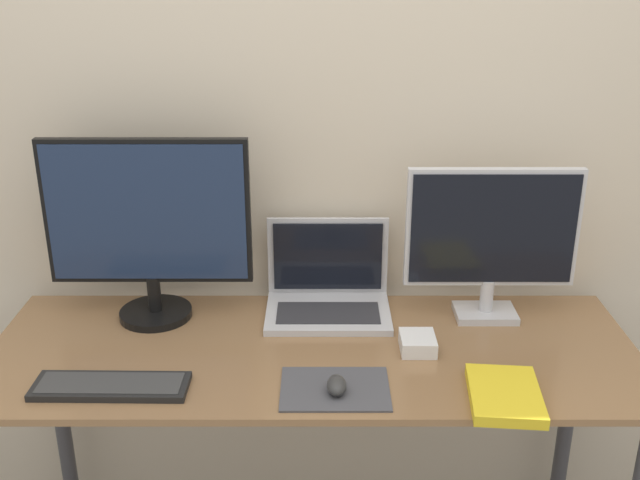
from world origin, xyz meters
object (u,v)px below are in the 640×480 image
(power_brick, at_px, (420,343))
(book, at_px, (507,395))
(monitor_left, at_px, (150,225))
(laptop, at_px, (330,289))
(keyboard, at_px, (113,386))
(monitor_right, at_px, (494,237))
(mouse, at_px, (339,385))

(power_brick, bearing_deg, book, -52.73)
(monitor_left, xyz_separation_m, laptop, (0.47, 0.05, -0.21))
(keyboard, distance_m, power_brick, 0.74)
(monitor_right, distance_m, power_brick, 0.35)
(monitor_right, relative_size, mouse, 6.33)
(book, distance_m, power_brick, 0.28)
(laptop, distance_m, keyboard, 0.65)
(keyboard, bearing_deg, laptop, 39.13)
(book, bearing_deg, monitor_left, 154.85)
(laptop, bearing_deg, power_brick, -45.87)
(mouse, bearing_deg, monitor_right, 42.56)
(laptop, bearing_deg, monitor_right, -6.09)
(power_brick, bearing_deg, monitor_right, 41.63)
(monitor_right, distance_m, keyboard, 1.02)
(power_brick, bearing_deg, keyboard, -166.19)
(keyboard, height_order, power_brick, power_brick)
(keyboard, relative_size, book, 1.56)
(monitor_right, bearing_deg, power_brick, -138.37)
(monitor_right, relative_size, keyboard, 1.28)
(monitor_left, relative_size, book, 2.35)
(laptop, bearing_deg, mouse, -87.91)
(mouse, xyz_separation_m, book, (0.37, -0.02, -0.01))
(monitor_left, relative_size, monitor_right, 1.18)
(laptop, distance_m, power_brick, 0.32)
(monitor_right, xyz_separation_m, laptop, (-0.43, 0.05, -0.17))
(monitor_right, height_order, mouse, monitor_right)
(monitor_left, distance_m, power_brick, 0.76)
(keyboard, height_order, book, book)
(monitor_left, xyz_separation_m, monitor_right, (0.90, 0.00, -0.03))
(monitor_left, bearing_deg, monitor_right, 0.01)
(monitor_left, distance_m, laptop, 0.52)
(laptop, height_order, book, laptop)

